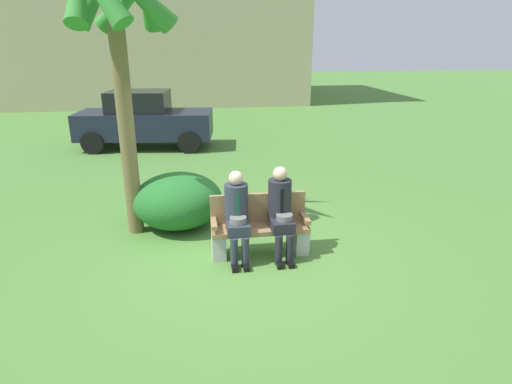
# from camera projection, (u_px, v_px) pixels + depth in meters

# --- Properties ---
(ground_plane) EXTENTS (80.00, 80.00, 0.00)m
(ground_plane) POSITION_uv_depth(u_px,v_px,m) (245.00, 257.00, 6.38)
(ground_plane) COLOR #4E8137
(park_bench) EXTENTS (1.44, 0.44, 0.90)m
(park_bench) POSITION_uv_depth(u_px,v_px,m) (259.00, 228.00, 6.41)
(park_bench) COLOR #99754C
(park_bench) RESTS_ON ground
(seated_man_left) EXTENTS (0.34, 0.72, 1.31)m
(seated_man_left) POSITION_uv_depth(u_px,v_px,m) (237.00, 212.00, 6.13)
(seated_man_left) COLOR #2D3342
(seated_man_left) RESTS_ON ground
(seated_man_right) EXTENTS (0.34, 0.72, 1.35)m
(seated_man_right) POSITION_uv_depth(u_px,v_px,m) (281.00, 208.00, 6.22)
(seated_man_right) COLOR #23232D
(seated_man_right) RESTS_ON ground
(palm_tree_tall) EXTENTS (1.77, 1.94, 4.63)m
(palm_tree_tall) POSITION_uv_depth(u_px,v_px,m) (116.00, 11.00, 6.13)
(palm_tree_tall) COLOR brown
(palm_tree_tall) RESTS_ON ground
(shrub_near_bench) EXTENTS (1.52, 1.39, 0.95)m
(shrub_near_bench) POSITION_uv_depth(u_px,v_px,m) (178.00, 200.00, 7.30)
(shrub_near_bench) COLOR #246829
(shrub_near_bench) RESTS_ON ground
(parked_car_near) EXTENTS (4.06, 2.08, 1.68)m
(parked_car_near) POSITION_uv_depth(u_px,v_px,m) (144.00, 120.00, 12.72)
(parked_car_near) COLOR #1E2338
(parked_car_near) RESTS_ON ground
(building_backdrop) EXTENTS (15.89, 9.15, 9.10)m
(building_backdrop) POSITION_uv_depth(u_px,v_px,m) (154.00, 11.00, 22.76)
(building_backdrop) COLOR #C0B38C
(building_backdrop) RESTS_ON ground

